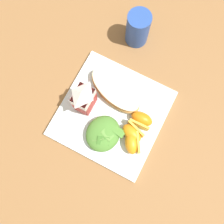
{
  "coord_description": "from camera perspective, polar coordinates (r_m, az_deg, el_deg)",
  "views": [
    {
      "loc": [
        -0.13,
        -0.07,
        0.69
      ],
      "look_at": [
        0.0,
        0.0,
        0.03
      ],
      "focal_mm": 39.61,
      "sensor_mm": 36.0,
      "label": 1
    }
  ],
  "objects": [
    {
      "name": "cheesy_pizza_bread",
      "position": [
        0.69,
        0.78,
        5.06
      ],
      "size": [
        0.13,
        0.19,
        0.04
      ],
      "color": "tan",
      "rests_on": "white_plate"
    },
    {
      "name": "orange_wedge_front",
      "position": [
        0.66,
        4.72,
        -7.12
      ],
      "size": [
        0.07,
        0.06,
        0.04
      ],
      "color": "orange",
      "rests_on": "white_plate"
    },
    {
      "name": "orange_wedge_rear",
      "position": [
        0.67,
        6.82,
        -1.73
      ],
      "size": [
        0.04,
        0.06,
        0.04
      ],
      "color": "orange",
      "rests_on": "white_plate"
    },
    {
      "name": "white_plate",
      "position": [
        0.7,
        0.0,
        -0.32
      ],
      "size": [
        0.28,
        0.28,
        0.02
      ],
      "primitive_type": "cube",
      "color": "silver",
      "rests_on": "ground"
    },
    {
      "name": "green_salad_pile",
      "position": [
        0.66,
        -2.05,
        -5.01
      ],
      "size": [
        0.1,
        0.1,
        0.04
      ],
      "color": "#4C8433",
      "rests_on": "white_plate"
    },
    {
      "name": "orange_wedge_middle",
      "position": [
        0.66,
        4.67,
        -4.8
      ],
      "size": [
        0.05,
        0.07,
        0.04
      ],
      "color": "orange",
      "rests_on": "white_plate"
    },
    {
      "name": "drinking_blue_cup",
      "position": [
        0.75,
        5.96,
        18.61
      ],
      "size": [
        0.07,
        0.07,
        0.11
      ],
      "primitive_type": "cylinder",
      "color": "#284CA3",
      "rests_on": "ground"
    },
    {
      "name": "milk_carton",
      "position": [
        0.64,
        -6.54,
        3.15
      ],
      "size": [
        0.06,
        0.04,
        0.11
      ],
      "color": "#B7332D",
      "rests_on": "white_plate"
    },
    {
      "name": "ground",
      "position": [
        0.71,
        0.0,
        -0.46
      ],
      "size": [
        3.0,
        3.0,
        0.0
      ],
      "primitive_type": "plane",
      "color": "olive"
    }
  ]
}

